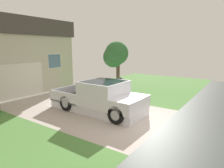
% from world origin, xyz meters
% --- Properties ---
extents(ground, '(29.20, 18.60, 0.18)m').
position_xyz_m(ground, '(0.00, -1.86, -0.01)').
color(ground, '#B9AAA1').
extents(pickup_truck, '(2.16, 5.06, 1.61)m').
position_xyz_m(pickup_truck, '(0.20, 3.11, 0.72)').
color(pickup_truck, silver).
rests_on(pickup_truck, ground).
extents(person_with_hat, '(0.51, 0.45, 1.64)m').
position_xyz_m(person_with_hat, '(1.63, 2.94, 0.93)').
color(person_with_hat, '#333842').
rests_on(person_with_hat, ground).
extents(handbag, '(0.35, 0.15, 0.47)m').
position_xyz_m(handbag, '(1.39, 2.63, 0.15)').
color(handbag, beige).
rests_on(handbag, ground).
extents(front_yard_tree, '(1.60, 1.83, 3.65)m').
position_xyz_m(front_yard_tree, '(3.93, 4.82, 2.71)').
color(front_yard_tree, brown).
rests_on(front_yard_tree, ground).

